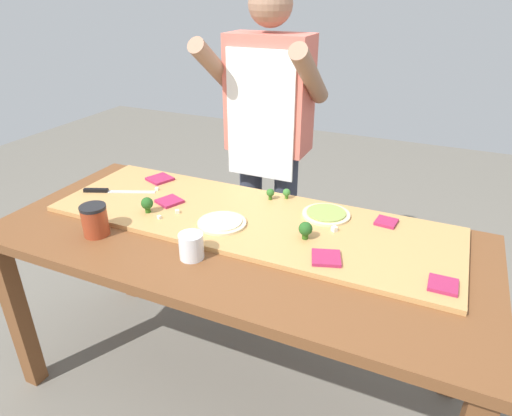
{
  "coord_description": "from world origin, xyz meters",
  "views": [
    {
      "loc": [
        0.67,
        -1.29,
        1.64
      ],
      "look_at": [
        0.04,
        0.12,
        0.86
      ],
      "focal_mm": 31.08,
      "sensor_mm": 36.0,
      "label": 1
    }
  ],
  "objects_px": {
    "broccoli_floret_front_right": "(287,193)",
    "cheese_crumble_d": "(157,189)",
    "broccoli_floret_center_left": "(305,229)",
    "pizza_whole_cheese_artichoke": "(222,223)",
    "cheese_crumble_b": "(334,229)",
    "flour_cup": "(191,247)",
    "chefs_knife": "(109,191)",
    "pizza_slice_near_left": "(160,179)",
    "cook_center": "(268,131)",
    "cheese_crumble_c": "(177,212)",
    "sauce_jar": "(95,220)",
    "pizza_whole_pesto_green": "(326,214)",
    "prep_table": "(236,257)",
    "pizza_slice_far_right": "(326,258)",
    "pizza_slice_center": "(386,222)",
    "broccoli_floret_back_left": "(270,193)",
    "cheese_crumble_a": "(159,217)",
    "broccoli_floret_front_mid": "(147,204)",
    "pizza_slice_near_right": "(443,285)",
    "pizza_slice_far_left": "(169,201)"
  },
  "relations": [
    {
      "from": "pizza_slice_near_left",
      "to": "cheese_crumble_c",
      "type": "relative_size",
      "value": 6.99
    },
    {
      "from": "pizza_whole_pesto_green",
      "to": "cook_center",
      "type": "distance_m",
      "value": 0.62
    },
    {
      "from": "flour_cup",
      "to": "sauce_jar",
      "type": "distance_m",
      "value": 0.41
    },
    {
      "from": "cheese_crumble_b",
      "to": "flour_cup",
      "type": "distance_m",
      "value": 0.54
    },
    {
      "from": "sauce_jar",
      "to": "pizza_slice_near_left",
      "type": "bearing_deg",
      "value": 97.36
    },
    {
      "from": "prep_table",
      "to": "cheese_crumble_d",
      "type": "xyz_separation_m",
      "value": [
        -0.49,
        0.19,
        0.12
      ]
    },
    {
      "from": "pizza_whole_cheese_artichoke",
      "to": "pizza_slice_far_right",
      "type": "xyz_separation_m",
      "value": [
        0.44,
        -0.07,
        -0.0
      ]
    },
    {
      "from": "broccoli_floret_back_left",
      "to": "cheese_crumble_a",
      "type": "relative_size",
      "value": 3.75
    },
    {
      "from": "chefs_knife",
      "to": "pizza_slice_far_left",
      "type": "height_order",
      "value": "chefs_knife"
    },
    {
      "from": "cheese_crumble_c",
      "to": "sauce_jar",
      "type": "relative_size",
      "value": 0.12
    },
    {
      "from": "cheese_crumble_b",
      "to": "sauce_jar",
      "type": "xyz_separation_m",
      "value": [
        -0.82,
        -0.36,
        0.03
      ]
    },
    {
      "from": "pizza_slice_near_right",
      "to": "broccoli_floret_back_left",
      "type": "height_order",
      "value": "broccoli_floret_back_left"
    },
    {
      "from": "pizza_slice_center",
      "to": "broccoli_floret_front_right",
      "type": "bearing_deg",
      "value": 173.31
    },
    {
      "from": "broccoli_floret_front_mid",
      "to": "sauce_jar",
      "type": "relative_size",
      "value": 0.54
    },
    {
      "from": "pizza_whole_cheese_artichoke",
      "to": "cheese_crumble_a",
      "type": "height_order",
      "value": "pizza_whole_cheese_artichoke"
    },
    {
      "from": "pizza_slice_far_right",
      "to": "pizza_slice_far_left",
      "type": "bearing_deg",
      "value": 168.33
    },
    {
      "from": "chefs_knife",
      "to": "cook_center",
      "type": "height_order",
      "value": "cook_center"
    },
    {
      "from": "cook_center",
      "to": "broccoli_floret_front_right",
      "type": "bearing_deg",
      "value": -55.29
    },
    {
      "from": "pizza_whole_cheese_artichoke",
      "to": "broccoli_floret_front_mid",
      "type": "distance_m",
      "value": 0.33
    },
    {
      "from": "pizza_whole_cheese_artichoke",
      "to": "broccoli_floret_back_left",
      "type": "distance_m",
      "value": 0.3
    },
    {
      "from": "prep_table",
      "to": "pizza_slice_far_right",
      "type": "height_order",
      "value": "pizza_slice_far_right"
    },
    {
      "from": "pizza_whole_cheese_artichoke",
      "to": "cheese_crumble_a",
      "type": "xyz_separation_m",
      "value": [
        -0.25,
        -0.06,
        -0.0
      ]
    },
    {
      "from": "pizza_slice_near_right",
      "to": "cheese_crumble_c",
      "type": "height_order",
      "value": "cheese_crumble_c"
    },
    {
      "from": "pizza_whole_pesto_green",
      "to": "prep_table",
      "type": "bearing_deg",
      "value": -136.72
    },
    {
      "from": "cheese_crumble_d",
      "to": "flour_cup",
      "type": "distance_m",
      "value": 0.57
    },
    {
      "from": "prep_table",
      "to": "pizza_whole_pesto_green",
      "type": "bearing_deg",
      "value": 43.28
    },
    {
      "from": "broccoli_floret_center_left",
      "to": "cheese_crumble_c",
      "type": "xyz_separation_m",
      "value": [
        -0.54,
        -0.02,
        -0.03
      ]
    },
    {
      "from": "prep_table",
      "to": "broccoli_floret_center_left",
      "type": "xyz_separation_m",
      "value": [
        0.26,
        0.06,
        0.15
      ]
    },
    {
      "from": "broccoli_floret_front_right",
      "to": "cheese_crumble_d",
      "type": "xyz_separation_m",
      "value": [
        -0.57,
        -0.16,
        -0.02
      ]
    },
    {
      "from": "pizza_whole_cheese_artichoke",
      "to": "broccoli_floret_front_mid",
      "type": "xyz_separation_m",
      "value": [
        -0.32,
        -0.03,
        0.03
      ]
    },
    {
      "from": "broccoli_floret_front_mid",
      "to": "sauce_jar",
      "type": "bearing_deg",
      "value": -113.66
    },
    {
      "from": "pizza_slice_near_right",
      "to": "pizza_slice_far_left",
      "type": "height_order",
      "value": "same"
    },
    {
      "from": "pizza_slice_center",
      "to": "flour_cup",
      "type": "height_order",
      "value": "flour_cup"
    },
    {
      "from": "cheese_crumble_a",
      "to": "cook_center",
      "type": "height_order",
      "value": "cook_center"
    },
    {
      "from": "pizza_slice_center",
      "to": "prep_table",
      "type": "bearing_deg",
      "value": -149.88
    },
    {
      "from": "cheese_crumble_b",
      "to": "sauce_jar",
      "type": "distance_m",
      "value": 0.9
    },
    {
      "from": "cheese_crumble_b",
      "to": "pizza_whole_cheese_artichoke",
      "type": "bearing_deg",
      "value": -162.95
    },
    {
      "from": "pizza_slice_far_left",
      "to": "broccoli_floret_front_mid",
      "type": "xyz_separation_m",
      "value": [
        -0.03,
        -0.11,
        0.03
      ]
    },
    {
      "from": "chefs_knife",
      "to": "pizza_slice_near_left",
      "type": "height_order",
      "value": "chefs_knife"
    },
    {
      "from": "broccoli_floret_center_left",
      "to": "pizza_whole_cheese_artichoke",
      "type": "bearing_deg",
      "value": -174.87
    },
    {
      "from": "cheese_crumble_a",
      "to": "cheese_crumble_c",
      "type": "height_order",
      "value": "cheese_crumble_c"
    },
    {
      "from": "pizza_slice_near_right",
      "to": "cheese_crumble_a",
      "type": "distance_m",
      "value": 1.06
    },
    {
      "from": "pizza_whole_cheese_artichoke",
      "to": "pizza_slice_center",
      "type": "relative_size",
      "value": 2.43
    },
    {
      "from": "pizza_slice_near_left",
      "to": "pizza_slice_center",
      "type": "bearing_deg",
      "value": 0.27
    },
    {
      "from": "broccoli_floret_center_left",
      "to": "sauce_jar",
      "type": "height_order",
      "value": "sauce_jar"
    },
    {
      "from": "pizza_whole_pesto_green",
      "to": "cheese_crumble_a",
      "type": "height_order",
      "value": "pizza_whole_pesto_green"
    },
    {
      "from": "chefs_knife",
      "to": "pizza_whole_cheese_artichoke",
      "type": "height_order",
      "value": "same"
    },
    {
      "from": "pizza_slice_center",
      "to": "cheese_crumble_b",
      "type": "relative_size",
      "value": 4.08
    },
    {
      "from": "pizza_slice_center",
      "to": "broccoli_floret_front_mid",
      "type": "height_order",
      "value": "broccoli_floret_front_mid"
    },
    {
      "from": "chefs_knife",
      "to": "cheese_crumble_a",
      "type": "xyz_separation_m",
      "value": [
        0.36,
        -0.12,
        0.0
      ]
    }
  ]
}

